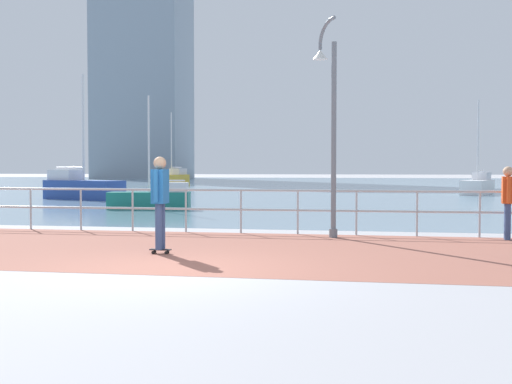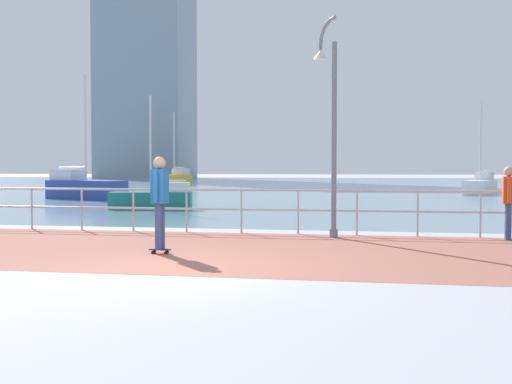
{
  "view_description": "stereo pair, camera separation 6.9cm",
  "coord_description": "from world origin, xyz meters",
  "px_view_note": "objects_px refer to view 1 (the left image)",
  "views": [
    {
      "loc": [
        3.12,
        -9.55,
        1.6
      ],
      "look_at": [
        0.79,
        3.42,
        1.1
      ],
      "focal_mm": 44.67,
      "sensor_mm": 36.0,
      "label": 1
    },
    {
      "loc": [
        3.19,
        -9.54,
        1.6
      ],
      "look_at": [
        0.79,
        3.42,
        1.1
      ],
      "focal_mm": 44.67,
      "sensor_mm": 36.0,
      "label": 2
    }
  ],
  "objects_px": {
    "sailboat_gray": "(81,187)",
    "bystander": "(508,197)",
    "sailboat_navy": "(152,198)",
    "sailboat_blue": "(172,179)",
    "skateboarder": "(160,195)",
    "sailboat_white": "(478,185)",
    "lamppost": "(329,116)"
  },
  "relations": [
    {
      "from": "sailboat_gray",
      "to": "bystander",
      "type": "bearing_deg",
      "value": -41.37
    },
    {
      "from": "sailboat_navy",
      "to": "sailboat_blue",
      "type": "xyz_separation_m",
      "value": [
        -9.2,
        31.39,
        0.21
      ]
    },
    {
      "from": "sailboat_navy",
      "to": "bystander",
      "type": "bearing_deg",
      "value": -37.15
    },
    {
      "from": "skateboarder",
      "to": "sailboat_white",
      "type": "distance_m",
      "value": 30.71
    },
    {
      "from": "sailboat_white",
      "to": "sailboat_gray",
      "type": "bearing_deg",
      "value": -154.79
    },
    {
      "from": "sailboat_gray",
      "to": "sailboat_navy",
      "type": "distance_m",
      "value": 9.26
    },
    {
      "from": "sailboat_white",
      "to": "skateboarder",
      "type": "bearing_deg",
      "value": -109.5
    },
    {
      "from": "sailboat_gray",
      "to": "sailboat_navy",
      "type": "bearing_deg",
      "value": -47.86
    },
    {
      "from": "skateboarder",
      "to": "sailboat_blue",
      "type": "distance_m",
      "value": 45.71
    },
    {
      "from": "lamppost",
      "to": "sailboat_navy",
      "type": "bearing_deg",
      "value": 130.28
    },
    {
      "from": "skateboarder",
      "to": "sailboat_gray",
      "type": "distance_m",
      "value": 21.88
    },
    {
      "from": "lamppost",
      "to": "skateboarder",
      "type": "height_order",
      "value": "lamppost"
    },
    {
      "from": "lamppost",
      "to": "skateboarder",
      "type": "distance_m",
      "value": 4.86
    },
    {
      "from": "lamppost",
      "to": "sailboat_navy",
      "type": "relative_size",
      "value": 1.15
    },
    {
      "from": "bystander",
      "to": "sailboat_blue",
      "type": "bearing_deg",
      "value": 117.18
    },
    {
      "from": "bystander",
      "to": "sailboat_navy",
      "type": "distance_m",
      "value": 14.23
    },
    {
      "from": "skateboarder",
      "to": "sailboat_gray",
      "type": "bearing_deg",
      "value": 119.27
    },
    {
      "from": "bystander",
      "to": "sailboat_blue",
      "type": "xyz_separation_m",
      "value": [
        -20.53,
        39.98,
        -0.33
      ]
    },
    {
      "from": "lamppost",
      "to": "sailboat_gray",
      "type": "bearing_deg",
      "value": 131.11
    },
    {
      "from": "lamppost",
      "to": "sailboat_gray",
      "type": "distance_m",
      "value": 20.79
    },
    {
      "from": "bystander",
      "to": "sailboat_blue",
      "type": "relative_size",
      "value": 0.25
    },
    {
      "from": "sailboat_white",
      "to": "sailboat_gray",
      "type": "height_order",
      "value": "sailboat_gray"
    },
    {
      "from": "bystander",
      "to": "sailboat_navy",
      "type": "height_order",
      "value": "sailboat_navy"
    },
    {
      "from": "bystander",
      "to": "sailboat_gray",
      "type": "height_order",
      "value": "sailboat_gray"
    },
    {
      "from": "lamppost",
      "to": "skateboarder",
      "type": "xyz_separation_m",
      "value": [
        -2.9,
        -3.51,
        -1.71
      ]
    },
    {
      "from": "sailboat_white",
      "to": "sailboat_navy",
      "type": "height_order",
      "value": "sailboat_white"
    },
    {
      "from": "lamppost",
      "to": "sailboat_blue",
      "type": "distance_m",
      "value": 43.45
    },
    {
      "from": "lamppost",
      "to": "skateboarder",
      "type": "relative_size",
      "value": 2.8
    },
    {
      "from": "skateboarder",
      "to": "sailboat_white",
      "type": "bearing_deg",
      "value": 70.5
    },
    {
      "from": "sailboat_blue",
      "to": "skateboarder",
      "type": "bearing_deg",
      "value": -72.58
    },
    {
      "from": "sailboat_white",
      "to": "sailboat_blue",
      "type": "relative_size",
      "value": 0.87
    },
    {
      "from": "bystander",
      "to": "sailboat_navy",
      "type": "relative_size",
      "value": 0.37
    }
  ]
}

